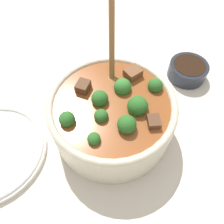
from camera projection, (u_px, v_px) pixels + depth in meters
name	position (u px, v px, depth m)	size (l,w,h in m)	color
ground_plane	(112.00, 128.00, 0.54)	(4.00, 4.00, 0.00)	silver
stew_bowl	(112.00, 114.00, 0.49)	(0.27, 0.27, 0.25)	beige
condiment_bowl	(188.00, 70.00, 0.62)	(0.11, 0.11, 0.04)	#232833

